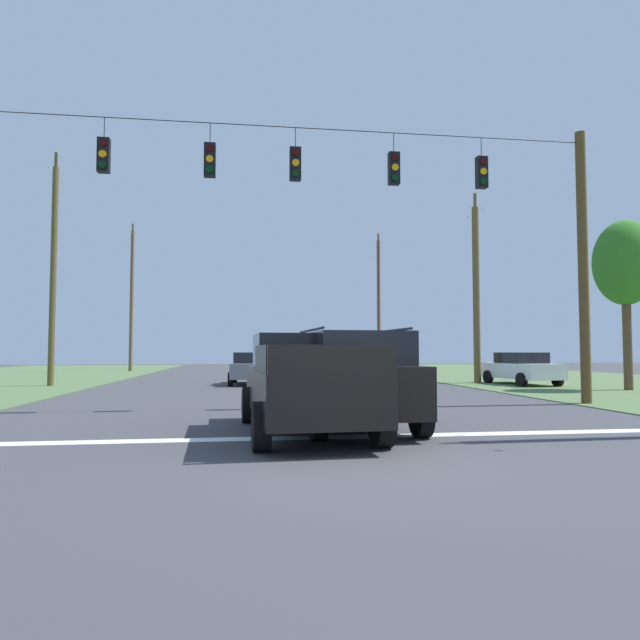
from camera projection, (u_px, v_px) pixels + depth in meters
ground_plane at (357, 461)px, 8.20m from camera, size 120.00×120.00×0.00m
shoulder_grass_right at (640, 386)px, 25.23m from camera, size 16.00×80.00×0.03m
stop_bar_stripe at (332, 437)px, 10.45m from camera, size 15.31×0.45×0.01m
lane_dash_0 at (300, 406)px, 16.39m from camera, size 2.50×0.15×0.01m
lane_dash_1 at (284, 391)px, 22.45m from camera, size 2.50×0.15×0.01m
lane_dash_2 at (273, 380)px, 31.05m from camera, size 2.50×0.15×0.01m
overhead_signal_span at (301, 240)px, 15.97m from camera, size 17.57×0.31×8.34m
pickup_truck at (305, 383)px, 11.07m from camera, size 2.47×5.48×1.95m
suv_black at (349, 377)px, 11.84m from camera, size 2.41×4.89×2.05m
distant_car_crossing_white at (521, 368)px, 26.30m from camera, size 2.33×4.45×1.52m
distant_car_oncoming at (252, 368)px, 26.86m from camera, size 2.20×4.39×1.52m
utility_pole_mid_right at (476, 292)px, 27.72m from camera, size 0.34×1.84×9.43m
utility_pole_far_right at (379, 301)px, 46.22m from camera, size 0.28×1.94×11.28m
utility_pole_mid_left at (53, 271)px, 25.48m from camera, size 0.27×1.80×10.68m
utility_pole_far_left at (132, 296)px, 43.86m from camera, size 0.27×1.91×11.57m
tree_roadside_right at (625, 264)px, 22.85m from camera, size 2.47×2.47×6.92m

